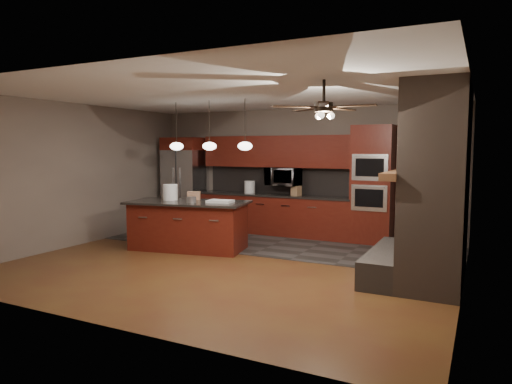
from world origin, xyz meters
The scene contains 22 objects.
ground centered at (0.00, 0.00, 0.00)m, with size 7.00×7.00×0.00m, color brown.
ceiling centered at (0.00, 0.00, 2.80)m, with size 7.00×6.00×0.02m, color white.
back_wall centered at (0.00, 3.00, 1.40)m, with size 7.00×0.02×2.80m, color slate.
right_wall centered at (3.50, 0.00, 1.40)m, with size 0.02×6.00×2.80m, color slate.
left_wall centered at (-3.50, 0.00, 1.40)m, with size 0.02×6.00×2.80m, color slate.
slate_tile_patch centered at (0.00, 1.80, 0.01)m, with size 7.00×2.40×0.01m, color #383532.
fireplace_column centered at (3.04, 0.40, 1.30)m, with size 1.30×2.10×2.80m.
back_cabinetry centered at (-0.48, 2.74, 0.89)m, with size 3.59×0.64×2.20m.
oven_tower centered at (1.70, 2.69, 1.19)m, with size 0.80×0.63×2.38m.
microwave centered at (-0.27, 2.75, 1.30)m, with size 0.73×0.41×0.50m, color silver.
refrigerator centered at (-2.83, 2.62, 1.09)m, with size 0.94×0.75×2.18m.
kitchen_island centered at (-1.30, 0.55, 0.46)m, with size 2.41×1.43×0.92m.
white_bucket centered at (-1.74, 0.58, 1.07)m, with size 0.28×0.28×0.30m, color white.
paint_can centered at (-1.09, 0.37, 0.98)m, with size 0.17×0.17×0.11m, color #BAB9BE.
paint_tray centered at (-0.65, 0.67, 0.94)m, with size 0.46×0.32×0.05m, color white.
cardboard_box centered at (-1.38, 0.87, 1.00)m, with size 0.24×0.18×0.15m, color #A57355.
counter_bucket centered at (-1.09, 2.70, 1.04)m, with size 0.25×0.25×0.28m, color white.
counter_box centered at (0.07, 2.65, 1.01)m, with size 0.19×0.15×0.21m, color #A07A52.
pendant_left centered at (-1.65, 0.70, 1.96)m, with size 0.26×0.26×0.92m.
pendant_center centered at (-0.90, 0.70, 1.96)m, with size 0.26×0.26×0.92m.
pendant_right centered at (-0.15, 0.70, 1.96)m, with size 0.26×0.26×0.92m.
ceiling_fan centered at (1.80, -0.80, 2.46)m, with size 1.27×1.33×0.41m.
Camera 1 is at (3.69, -6.54, 1.91)m, focal length 32.00 mm.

